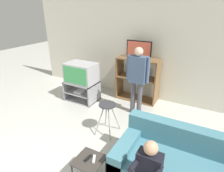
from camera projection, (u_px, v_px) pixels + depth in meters
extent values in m
cube|color=silver|center=(135.00, 49.00, 5.03)|extent=(6.40, 0.06, 2.60)
cube|color=#939399|center=(83.00, 99.00, 5.17)|extent=(0.84, 0.59, 0.02)
cube|color=#939399|center=(82.00, 92.00, 5.08)|extent=(0.80, 0.59, 0.02)
cube|color=#939399|center=(81.00, 82.00, 4.97)|extent=(0.84, 0.59, 0.02)
cube|color=#939399|center=(70.00, 88.00, 5.25)|extent=(0.03, 0.59, 0.52)
cube|color=#939399|center=(94.00, 94.00, 4.89)|extent=(0.03, 0.59, 0.52)
cube|color=silver|center=(80.00, 91.00, 5.01)|extent=(0.24, 0.28, 0.05)
cube|color=#B2B2B7|center=(81.00, 73.00, 4.86)|extent=(0.79, 0.53, 0.51)
cube|color=#3FA559|center=(75.00, 76.00, 4.65)|extent=(0.71, 0.01, 0.43)
cube|color=brown|center=(120.00, 76.00, 5.20)|extent=(0.03, 0.46, 1.15)
cube|color=brown|center=(157.00, 83.00, 4.74)|extent=(0.03, 0.46, 1.15)
cube|color=brown|center=(136.00, 98.00, 5.19)|extent=(1.03, 0.46, 0.03)
cube|color=brown|center=(138.00, 77.00, 4.95)|extent=(1.03, 0.46, 0.03)
cube|color=brown|center=(139.00, 59.00, 4.75)|extent=(1.03, 0.46, 0.03)
cube|color=black|center=(130.00, 73.00, 4.93)|extent=(0.18, 0.04, 0.22)
cube|color=black|center=(138.00, 57.00, 4.76)|extent=(0.23, 0.20, 0.04)
cube|color=black|center=(139.00, 49.00, 4.67)|extent=(0.65, 0.04, 0.40)
cube|color=#D8593F|center=(139.00, 49.00, 4.66)|extent=(0.60, 0.01, 0.35)
cylinder|color=#99999E|center=(99.00, 121.00, 3.65)|extent=(0.16, 0.19, 0.63)
cylinder|color=#99999E|center=(109.00, 124.00, 3.55)|extent=(0.16, 0.19, 0.63)
cylinder|color=#99999E|center=(106.00, 115.00, 3.86)|extent=(0.16, 0.19, 0.63)
cylinder|color=#99999E|center=(116.00, 117.00, 3.76)|extent=(0.16, 0.19, 0.63)
cylinder|color=#333338|center=(107.00, 105.00, 3.58)|extent=(0.34, 0.34, 0.02)
cube|color=#38332D|center=(89.00, 160.00, 2.63)|extent=(0.40, 0.40, 0.02)
cylinder|color=black|center=(87.00, 158.00, 2.92)|extent=(0.02, 0.02, 0.37)
cylinder|color=black|center=(106.00, 167.00, 2.77)|extent=(0.02, 0.02, 0.37)
cube|color=black|center=(88.00, 158.00, 2.64)|extent=(0.05, 0.15, 0.02)
cube|color=silver|center=(94.00, 159.00, 2.63)|extent=(0.10, 0.14, 0.02)
cube|color=teal|center=(187.00, 137.00, 2.71)|extent=(1.76, 0.20, 0.36)
cube|color=teal|center=(127.00, 153.00, 2.89)|extent=(0.22, 0.93, 0.56)
cylinder|color=#4C4C56|center=(133.00, 97.00, 4.39)|extent=(0.11, 0.11, 0.80)
cylinder|color=#4C4C56|center=(139.00, 99.00, 4.32)|extent=(0.11, 0.11, 0.80)
cube|color=#475B7A|center=(138.00, 70.00, 4.08)|extent=(0.38, 0.20, 0.60)
cylinder|color=#475B7A|center=(128.00, 67.00, 4.17)|extent=(0.08, 0.08, 0.57)
cylinder|color=#475B7A|center=(148.00, 70.00, 3.97)|extent=(0.08, 0.08, 0.57)
sphere|color=beige|center=(139.00, 52.00, 3.92)|extent=(0.19, 0.19, 0.19)
cube|color=black|center=(149.00, 165.00, 2.23)|extent=(0.30, 0.17, 0.36)
cylinder|color=black|center=(135.00, 164.00, 2.16)|extent=(0.06, 0.31, 0.14)
sphere|color=tan|center=(151.00, 148.00, 2.12)|extent=(0.17, 0.17, 0.17)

